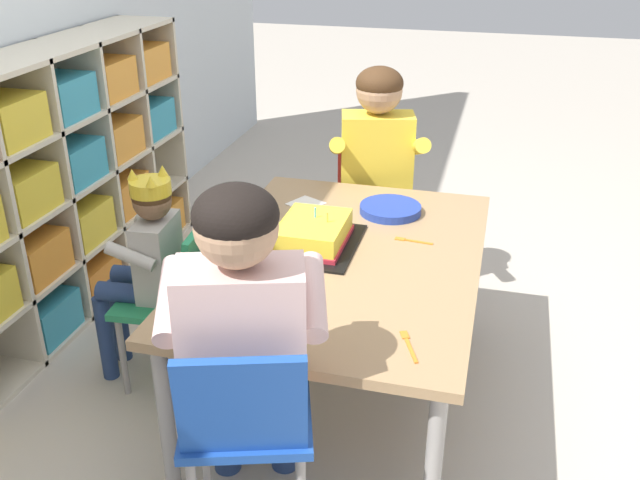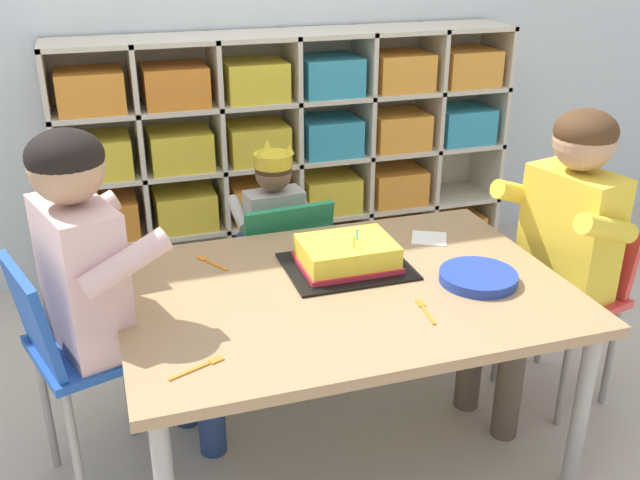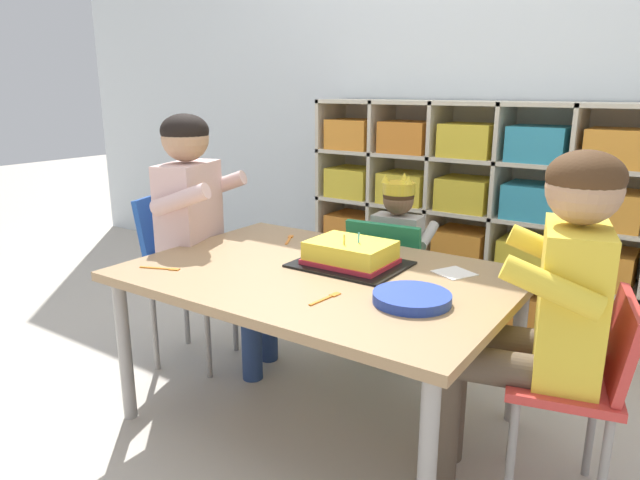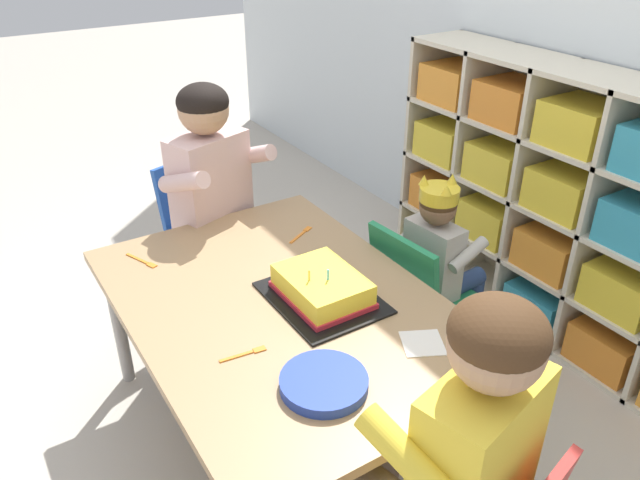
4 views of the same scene
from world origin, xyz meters
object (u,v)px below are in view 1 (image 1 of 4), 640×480
at_px(classroom_chair_adult_side, 246,427).
at_px(fork_scattered_mid_table, 226,294).
at_px(guest_at_table_side, 378,164).
at_px(fork_near_cake_tray, 411,241).
at_px(child_with_crown, 146,253).
at_px(birthday_cake_on_tray, 313,235).
at_px(activity_table, 343,268).
at_px(classroom_chair_guest_side, 374,204).
at_px(classroom_chair_blue, 179,288).
at_px(paper_plate_stack, 390,209).
at_px(fork_near_child_seat, 409,344).
at_px(adult_helper_seated, 244,329).

height_order(classroom_chair_adult_side, fork_scattered_mid_table, classroom_chair_adult_side).
bearing_deg(classroom_chair_adult_side, guest_at_table_side, -109.59).
height_order(guest_at_table_side, fork_near_cake_tray, guest_at_table_side).
distance_m(child_with_crown, birthday_cake_on_tray, 0.60).
height_order(activity_table, classroom_chair_guest_side, classroom_chair_guest_side).
height_order(classroom_chair_blue, paper_plate_stack, classroom_chair_blue).
xyz_separation_m(child_with_crown, fork_near_child_seat, (-0.42, -0.98, 0.06)).
xyz_separation_m(activity_table, adult_helper_seated, (-0.65, 0.10, 0.15)).
xyz_separation_m(paper_plate_stack, fork_near_cake_tray, (-0.22, -0.11, -0.01)).
bearing_deg(birthday_cake_on_tray, fork_near_cake_tray, -70.60).
bearing_deg(fork_near_cake_tray, birthday_cake_on_tray, -154.48).
relative_size(adult_helper_seated, fork_near_child_seat, 7.57).
relative_size(child_with_crown, paper_plate_stack, 3.56).
bearing_deg(fork_near_child_seat, classroom_chair_adult_side, -71.80).
distance_m(adult_helper_seated, paper_plate_stack, 1.06).
bearing_deg(child_with_crown, fork_near_cake_tray, 97.71).
distance_m(activity_table, classroom_chair_blue, 0.61).
height_order(classroom_chair_blue, fork_near_child_seat, classroom_chair_blue).
relative_size(activity_table, guest_at_table_side, 1.25).
xyz_separation_m(classroom_chair_adult_side, fork_near_child_seat, (0.30, -0.35, 0.11)).
distance_m(activity_table, paper_plate_stack, 0.40).
height_order(adult_helper_seated, birthday_cake_on_tray, adult_helper_seated).
bearing_deg(guest_at_table_side, classroom_chair_blue, -140.37).
relative_size(activity_table, birthday_cake_on_tray, 3.42).
bearing_deg(fork_near_cake_tray, classroom_chair_blue, -159.96).
bearing_deg(fork_near_child_seat, adult_helper_seated, -86.18).
relative_size(child_with_crown, fork_near_cake_tray, 6.09).
distance_m(classroom_chair_guest_side, fork_scattered_mid_table, 1.21).
xyz_separation_m(classroom_chair_guest_side, birthday_cake_on_tray, (-0.78, 0.07, 0.20)).
distance_m(adult_helper_seated, fork_near_cake_tray, 0.87).
distance_m(activity_table, child_with_crown, 0.70).
xyz_separation_m(activity_table, classroom_chair_blue, (-0.03, 0.59, -0.14)).
height_order(classroom_chair_blue, child_with_crown, child_with_crown).
bearing_deg(classroom_chair_guest_side, fork_near_child_seat, -89.33).
xyz_separation_m(classroom_chair_blue, classroom_chair_guest_side, (0.87, -0.54, 0.03)).
xyz_separation_m(classroom_chair_adult_side, fork_near_cake_tray, (0.92, -0.27, 0.11)).
height_order(child_with_crown, classroom_chair_guest_side, child_with_crown).
distance_m(classroom_chair_adult_side, guest_at_table_side, 1.50).
relative_size(classroom_chair_blue, classroom_chair_guest_side, 1.00).
bearing_deg(birthday_cake_on_tray, fork_near_child_seat, -142.01).
height_order(child_with_crown, classroom_chair_adult_side, child_with_crown).
bearing_deg(classroom_chair_adult_side, fork_near_child_seat, -157.74).
relative_size(child_with_crown, classroom_chair_adult_side, 1.11).
bearing_deg(child_with_crown, birthday_cake_on_tray, 93.97).
bearing_deg(child_with_crown, adult_helper_seated, 39.38).
bearing_deg(fork_scattered_mid_table, fork_near_cake_tray, 18.02).
relative_size(guest_at_table_side, birthday_cake_on_tray, 2.73).
distance_m(guest_at_table_side, birthday_cake_on_tray, 0.69).
distance_m(classroom_chair_guest_side, birthday_cake_on_tray, 0.81).
bearing_deg(paper_plate_stack, adult_helper_seated, 169.54).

